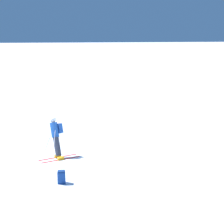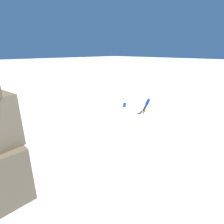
% 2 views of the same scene
% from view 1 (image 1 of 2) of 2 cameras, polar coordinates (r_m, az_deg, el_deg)
% --- Properties ---
extents(ground_plane, '(300.00, 300.00, 0.00)m').
position_cam_1_polar(ground_plane, '(16.66, -8.05, -7.60)').
color(ground_plane, white).
extents(skier, '(1.61, 1.85, 1.86)m').
position_cam_1_polar(skier, '(17.17, -8.55, -3.41)').
color(skier, red).
rests_on(skier, ground).
extents(spare_backpack, '(0.23, 0.31, 0.50)m').
position_cam_1_polar(spare_backpack, '(14.44, -7.71, -9.79)').
color(spare_backpack, '#194293').
rests_on(spare_backpack, ground).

